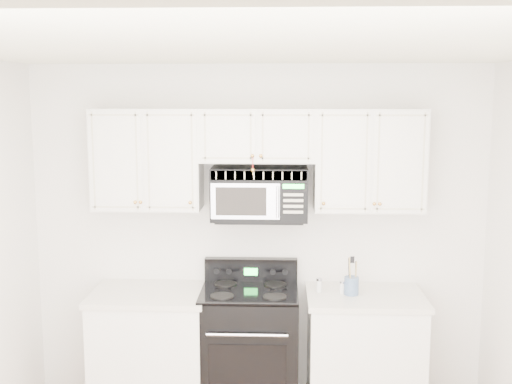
{
  "coord_description": "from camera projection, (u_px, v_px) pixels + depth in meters",
  "views": [
    {
      "loc": [
        0.18,
        -3.13,
        2.38
      ],
      "look_at": [
        0.0,
        1.3,
        1.7
      ],
      "focal_mm": 45.0,
      "sensor_mm": 36.0,
      "label": 1
    }
  ],
  "objects": [
    {
      "name": "shaker_pepper",
      "position": [
        342.0,
        287.0,
        4.71
      ],
      "size": [
        0.04,
        0.04,
        0.09
      ],
      "color": "silver",
      "rests_on": "base_cabinet_right"
    },
    {
      "name": "room",
      "position": [
        246.0,
        307.0,
        3.26
      ],
      "size": [
        3.51,
        3.51,
        2.61
      ],
      "color": "#8F604B",
      "rests_on": "ground"
    },
    {
      "name": "upper_cabinets",
      "position": [
        258.0,
        154.0,
        4.73
      ],
      "size": [
        2.44,
        0.37,
        0.75
      ],
      "color": "silver",
      "rests_on": "ground"
    },
    {
      "name": "base_cabinet_right",
      "position": [
        364.0,
        358.0,
        4.78
      ],
      "size": [
        0.86,
        0.65,
        0.92
      ],
      "color": "silver",
      "rests_on": "ground"
    },
    {
      "name": "shaker_salt",
      "position": [
        319.0,
        285.0,
        4.75
      ],
      "size": [
        0.04,
        0.04,
        0.1
      ],
      "color": "silver",
      "rests_on": "base_cabinet_right"
    },
    {
      "name": "utensil_crock",
      "position": [
        352.0,
        285.0,
        4.69
      ],
      "size": [
        0.11,
        0.11,
        0.28
      ],
      "color": "slate",
      "rests_on": "base_cabinet_right"
    },
    {
      "name": "microwave",
      "position": [
        259.0,
        193.0,
        4.76
      ],
      "size": [
        0.71,
        0.4,
        0.39
      ],
      "color": "black",
      "rests_on": "ground"
    },
    {
      "name": "base_cabinet_left",
      "position": [
        151.0,
        354.0,
        4.85
      ],
      "size": [
        0.86,
        0.65,
        0.92
      ],
      "color": "silver",
      "rests_on": "ground"
    },
    {
      "name": "range",
      "position": [
        249.0,
        348.0,
        4.82
      ],
      "size": [
        0.72,
        0.66,
        1.11
      ],
      "color": "black",
      "rests_on": "ground"
    }
  ]
}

